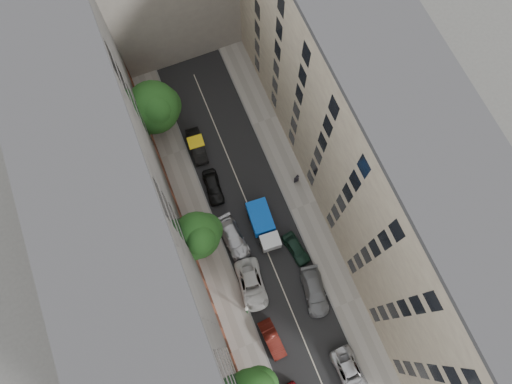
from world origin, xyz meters
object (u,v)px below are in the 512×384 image
car_left_2 (252,285)px  car_right_1 (315,292)px  car_right_0 (350,373)px  tree_mid (198,236)px  car_left_4 (213,187)px  tree_far (155,109)px  pedestrian (297,179)px  car_right_2 (296,249)px  lamp_post (247,310)px  car_left_3 (233,238)px  car_left_1 (272,339)px  car_left_5 (197,146)px  tarp_truck (263,225)px

car_left_2 → car_right_1: size_ratio=1.05×
car_right_0 → tree_mid: tree_mid is taller
car_left_4 → tree_far: (-2.81, 8.91, 4.14)m
pedestrian → car_left_4: bearing=-28.9°
car_right_2 → car_left_4: bearing=111.3°
car_left_2 → car_left_4: 11.20m
lamp_post → car_left_4: bearing=84.1°
tree_mid → car_left_2: bearing=-60.1°
tree_far → pedestrian: size_ratio=3.97×
car_left_2 → lamp_post: 4.01m
car_right_1 → tree_far: 24.93m
car_left_3 → pedestrian: bearing=15.7°
car_left_1 → car_right_1: 6.25m
car_left_1 → car_left_5: size_ratio=0.90×
car_left_1 → tree_far: 26.19m
car_left_3 → car_right_0: (5.60, -16.37, -0.04)m
car_left_3 → car_right_1: size_ratio=0.99×
car_right_1 → tree_far: tree_far is taller
tarp_truck → tree_mid: size_ratio=0.67×
tree_far → lamp_post: 22.53m
tree_mid → pedestrian: 12.96m
tarp_truck → car_right_0: 16.52m
tree_far → car_right_2: bearing=-65.4°
car_left_3 → pedestrian: pedestrian is taller
car_right_0 → car_right_2: size_ratio=1.32×
pedestrian → car_right_1: bearing=63.3°
car_left_4 → tree_mid: size_ratio=0.52×
tarp_truck → car_left_3: (-3.35, 0.02, -0.60)m
car_right_2 → pedestrian: bearing=57.1°
car_left_1 → lamp_post: lamp_post is taller
car_left_3 → lamp_post: 8.19m
tree_mid → car_left_5: bearing=74.1°
car_right_1 → pedestrian: (3.04, 11.59, 0.37)m
car_left_4 → car_right_0: car_left_4 is taller
car_left_4 → car_right_1: car_right_1 is taller
car_left_3 → car_right_2: (5.63, -3.48, -0.09)m
car_left_5 → car_right_1: size_ratio=0.85×
car_left_1 → car_right_2: 9.26m
car_left_3 → car_left_4: (0.00, 6.03, -0.03)m
pedestrian → tree_mid: bearing=3.0°
tarp_truck → lamp_post: size_ratio=0.95×
car_left_1 → pedestrian: size_ratio=2.06×
lamp_post → pedestrian: lamp_post is taller
car_right_2 → tree_far: size_ratio=0.50×
tree_far → tarp_truck: bearing=-67.6°
car_left_2 → lamp_post: bearing=-114.2°
car_left_3 → tree_far: size_ratio=0.67×
car_right_2 → tree_far: bearing=105.3°
car_left_1 → car_right_1: car_right_1 is taller
car_right_0 → pedestrian: pedestrian is taller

